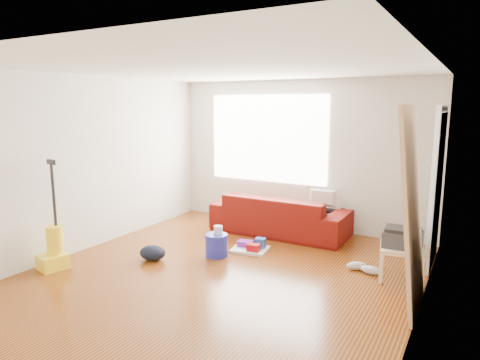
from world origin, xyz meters
The scene contains 13 objects.
room centered at (0.07, 0.15, 1.25)m, with size 4.51×5.01×2.51m.
sofa centered at (-0.10, 1.95, 0.00)m, with size 2.21×0.86×0.65m, color #4F1107.
tv_stand centered at (0.51, 2.22, 0.23)m, with size 0.68×0.44×0.45m.
tv centered at (0.51, 2.22, 0.61)m, with size 0.58×0.08×0.34m, color black.
side_table centered at (1.95, 0.97, 0.34)m, with size 0.58×0.58×0.40m.
printer centered at (1.95, 0.97, 0.52)m, with size 0.46×0.36×0.23m.
bucket centered at (-0.42, 0.54, 0.00)m, with size 0.31×0.31×0.31m, color #232BB9.
toilet_paper centered at (-0.41, 0.57, 0.21)m, with size 0.12×0.12×0.11m, color silver.
cleaning_tray centered at (-0.10, 0.97, 0.05)m, with size 0.56×0.47×0.18m.
backpack centered at (-1.10, -0.02, 0.00)m, with size 0.36×0.29×0.20m, color black.
sneakers centered at (1.51, 0.96, 0.05)m, with size 0.47×0.24×0.11m.
vacuum centered at (-2.00, -0.87, 0.26)m, with size 0.36×0.40×1.41m.
door_panel centered at (2.13, 0.18, 0.00)m, with size 0.04×0.84×2.09m, color tan.
Camera 1 is at (2.67, -4.26, 2.09)m, focal length 32.00 mm.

